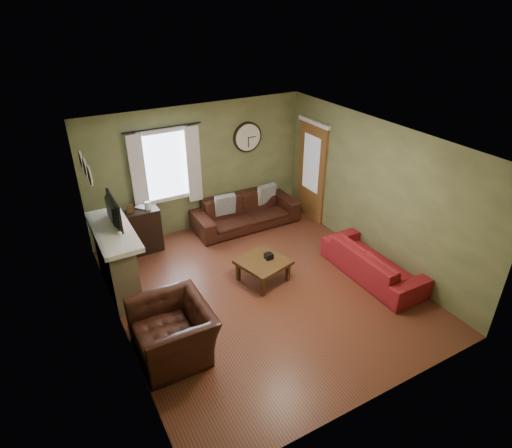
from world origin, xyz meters
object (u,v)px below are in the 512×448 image
bookshelf (141,232)px  sofa_brown (246,212)px  coffee_table (263,270)px  armchair (173,331)px  sofa_red (373,262)px

bookshelf → sofa_brown: (2.23, -0.02, -0.11)m
bookshelf → coffee_table: 2.50m
coffee_table → armchair: bearing=-155.8°
bookshelf → sofa_red: bookshelf is taller
coffee_table → sofa_red: bearing=-25.1°
bookshelf → armchair: 2.82m
armchair → sofa_red: bearing=90.6°
sofa_brown → bookshelf: bearing=179.4°
sofa_brown → sofa_red: 2.94m
bookshelf → armchair: size_ratio=0.76×
sofa_red → armchair: armchair is taller
sofa_red → coffee_table: sofa_red is taller
bookshelf → sofa_brown: bearing=-0.6°
armchair → coffee_table: armchair is taller
bookshelf → sofa_red: bearing=-39.8°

